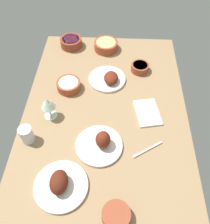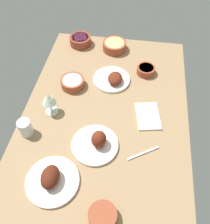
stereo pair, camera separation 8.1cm
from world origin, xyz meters
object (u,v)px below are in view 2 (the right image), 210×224
Objects in this scene: plate_far_side at (52,179)px; bowl_soup at (146,70)px; water_tumbler at (25,128)px; bowl_cream at (73,82)px; wine_glass at (49,100)px; bowl_potatoes at (103,216)px; folded_napkin at (148,116)px; bowl_pasta at (114,46)px; bowl_onions at (80,40)px; plate_near_viewer at (113,79)px; fork_loose at (143,153)px; plate_center_main at (96,143)px.

plate_far_side is 2.16× the size of bowl_soup.
water_tumbler is (-54.20, 58.05, 1.99)cm from bowl_soup.
plate_far_side is 60.15cm from bowl_cream.
bowl_potatoes is at bearing -144.31° from wine_glass.
bowl_cream is at bearing -22.91° from water_tumbler.
folded_napkin is at bearing -43.41° from plate_far_side.
bowl_pasta is at bearing 47.38° from bowl_soup.
bowl_pasta is 0.88× the size of folded_napkin.
bowl_cream is 0.95× the size of bowl_onions.
fork_loose is (-46.80, -20.88, -1.71)cm from plate_near_viewer.
bowl_potatoes is 1.29× the size of water_tumbler.
plate_center_main is at bearing -122.22° from wine_glass.
plate_center_main reaches higher than bowl_pasta.
plate_far_side is at bearing -4.97° from fork_loose.
plate_far_side is 41.35cm from wine_glass.
plate_center_main is at bearing -37.19° from plate_far_side.
bowl_onions is 1.25× the size of bowl_potatoes.
bowl_pasta is (-2.35, -24.31, -0.09)cm from bowl_onions.
bowl_cream is at bearing 69.78° from folded_napkin.
folded_napkin is (4.20, -52.63, -9.33)cm from wine_glass.
bowl_soup is 63.42cm from wine_glass.
folded_napkin is at bearing -85.44° from wine_glass.
wine_glass reaches higher than plate_far_side.
bowl_onions is 78.00cm from water_tumbler.
fork_loose is at bearing -110.02° from wine_glass.
water_tumbler is 0.53× the size of fork_loose.
water_tumbler is (35.21, 44.79, 1.85)cm from bowl_potatoes.
plate_near_viewer is at bearing -73.08° from bowl_cream.
fork_loose is (-39.68, -44.27, -2.36)cm from bowl_cream.
wine_glass is at bearing 155.33° from bowl_pasta.
bowl_cream is at bearing -74.03° from fork_loose.
wine_glass is at bearing 35.69° from bowl_potatoes.
fork_loose is (20.28, -39.49, -2.27)cm from plate_far_side.
bowl_onions is (40.71, 4.06, 0.49)cm from bowl_cream.
fork_loose is at bearing -155.96° from plate_near_viewer.
bowl_pasta reaches higher than bowl_cream.
plate_near_viewer reaches higher than bowl_soup.
bowl_cream is at bearing 112.60° from bowl_soup.
bowl_cream is 23.27cm from wine_glass.
folded_napkin is at bearing -155.30° from bowl_pasta.
plate_far_side is at bearing 142.81° from plate_center_main.
plate_near_viewer is 51.28cm from fork_loose.
plate_center_main is at bearing -34.74° from fork_loose.
bowl_soup is 0.61× the size of folded_napkin.
bowl_onions is 1.05× the size of wine_glass.
bowl_cream is 77.46cm from bowl_potatoes.
plate_far_side reaches higher than folded_napkin.
wine_glass is 53.62cm from folded_napkin.
plate_far_side is 2.64× the size of water_tumbler.
water_tumbler is (-77.16, 11.35, 1.31)cm from bowl_onions.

